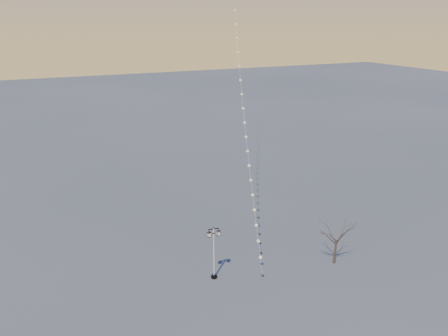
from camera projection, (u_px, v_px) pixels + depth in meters
ground at (261, 285)px, 34.29m from camera, size 300.00×300.00×0.00m
street_lamp at (214, 250)px, 34.35m from camera, size 1.25×0.55×4.96m
bare_tree at (337, 234)px, 36.42m from camera, size 2.65×2.65×4.39m
kite_train at (241, 52)px, 45.27m from camera, size 11.74×32.65×35.80m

